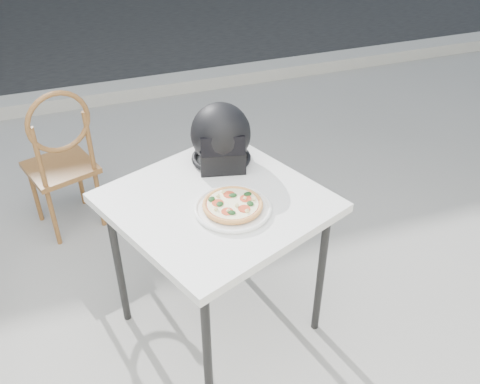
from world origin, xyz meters
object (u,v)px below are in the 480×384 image
object	(u,v)px
helmet	(221,138)
cafe_chair_main	(61,155)
plate	(233,208)
pizza	(233,204)
cafe_table_main	(217,212)

from	to	relation	value
helmet	cafe_chair_main	bearing A→B (deg)	147.23
plate	pizza	distance (m)	0.02
plate	pizza	xyz separation A→B (m)	(0.00, 0.00, 0.02)
cafe_table_main	cafe_chair_main	bearing A→B (deg)	121.05
cafe_table_main	helmet	distance (m)	0.37
plate	helmet	world-z (taller)	helmet
plate	cafe_chair_main	size ratio (longest dim) A/B	0.44
cafe_table_main	cafe_chair_main	xyz separation A→B (m)	(-0.63, 1.05, -0.18)
cafe_table_main	plate	xyz separation A→B (m)	(0.04, -0.10, 0.08)
pizza	cafe_chair_main	world-z (taller)	cafe_chair_main
pizza	cafe_chair_main	xyz separation A→B (m)	(-0.67, 1.15, -0.29)
cafe_table_main	plate	bearing A→B (deg)	-67.92
plate	helmet	xyz separation A→B (m)	(0.07, 0.39, 0.12)
helmet	cafe_chair_main	world-z (taller)	helmet
cafe_chair_main	cafe_table_main	bearing A→B (deg)	102.54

